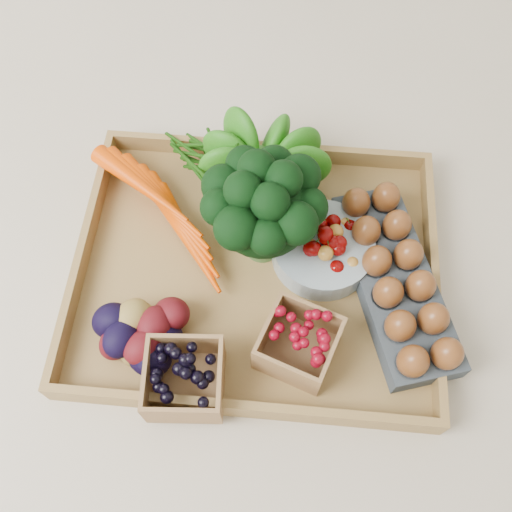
# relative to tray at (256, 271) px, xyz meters

# --- Properties ---
(ground) EXTENTS (4.00, 4.00, 0.00)m
(ground) POSITION_rel_tray_xyz_m (0.00, 0.00, -0.01)
(ground) COLOR beige
(ground) RESTS_ON ground
(tray) EXTENTS (0.55, 0.45, 0.01)m
(tray) POSITION_rel_tray_xyz_m (0.00, 0.00, 0.00)
(tray) COLOR olive
(tray) RESTS_ON ground
(carrots) EXTENTS (0.22, 0.16, 0.05)m
(carrots) POSITION_rel_tray_xyz_m (-0.14, 0.07, 0.03)
(carrots) COLOR #F14600
(carrots) RESTS_ON tray
(lettuce) EXTENTS (0.13, 0.13, 0.13)m
(lettuce) POSITION_rel_tray_xyz_m (-0.00, 0.15, 0.07)
(lettuce) COLOR #175A0E
(lettuce) RESTS_ON tray
(broccoli) EXTENTS (0.19, 0.19, 0.15)m
(broccoli) POSITION_rel_tray_xyz_m (0.01, 0.04, 0.08)
(broccoli) COLOR black
(broccoli) RESTS_ON tray
(cherry_bowl) EXTENTS (0.16, 0.16, 0.04)m
(cherry_bowl) POSITION_rel_tray_xyz_m (0.10, 0.03, 0.03)
(cherry_bowl) COLOR #8C9EA5
(cherry_bowl) RESTS_ON tray
(egg_carton) EXTENTS (0.20, 0.33, 0.04)m
(egg_carton) POSITION_rel_tray_xyz_m (0.21, -0.01, 0.03)
(egg_carton) COLOR #3C444C
(egg_carton) RESTS_ON tray
(potatoes) EXTENTS (0.15, 0.15, 0.09)m
(potatoes) POSITION_rel_tray_xyz_m (-0.15, -0.13, 0.05)
(potatoes) COLOR #430A0F
(potatoes) RESTS_ON tray
(punnet_blackberry) EXTENTS (0.11, 0.11, 0.07)m
(punnet_blackberry) POSITION_rel_tray_xyz_m (-0.08, -0.19, 0.04)
(punnet_blackberry) COLOR black
(punnet_blackberry) RESTS_ON tray
(punnet_raspberry) EXTENTS (0.13, 0.13, 0.07)m
(punnet_raspberry) POSITION_rel_tray_xyz_m (0.07, -0.13, 0.04)
(punnet_raspberry) COLOR maroon
(punnet_raspberry) RESTS_ON tray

